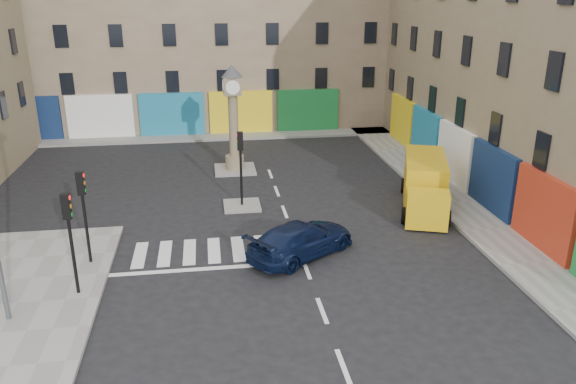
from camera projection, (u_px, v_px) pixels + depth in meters
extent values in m
plane|color=black|center=(311.00, 282.00, 20.75)|extent=(120.00, 120.00, 0.00)
cube|color=gray|center=(432.00, 182.00, 31.22)|extent=(2.60, 30.00, 0.15)
cube|color=gray|center=(201.00, 137.00, 40.82)|extent=(32.00, 2.40, 0.15)
cube|color=gray|center=(242.00, 206.00, 27.90)|extent=(1.80, 1.80, 0.12)
cube|color=gray|center=(235.00, 169.00, 33.48)|extent=(2.40, 2.40, 0.12)
cube|color=#857357|center=(559.00, 34.00, 29.38)|extent=(10.00, 30.00, 16.00)
cube|color=gray|center=(195.00, 12.00, 43.34)|extent=(32.00, 10.00, 17.00)
cylinder|color=black|center=(73.00, 256.00, 19.27)|extent=(0.12, 0.12, 2.80)
cube|color=black|center=(66.00, 206.00, 18.64)|extent=(0.28, 0.22, 0.90)
cylinder|color=black|center=(87.00, 229.00, 21.50)|extent=(0.12, 0.12, 2.80)
cube|color=black|center=(80.00, 183.00, 20.87)|extent=(0.28, 0.22, 0.90)
cylinder|color=black|center=(241.00, 178.00, 27.40)|extent=(0.12, 0.12, 2.80)
cube|color=black|center=(240.00, 141.00, 26.77)|extent=(0.28, 0.22, 0.90)
cylinder|color=#857357|center=(235.00, 162.00, 33.32)|extent=(1.10, 1.10, 0.80)
cylinder|color=#857357|center=(234.00, 126.00, 32.57)|extent=(0.56, 0.56, 3.60)
cube|color=#857357|center=(232.00, 86.00, 31.79)|extent=(1.00, 1.00, 1.00)
cylinder|color=white|center=(233.00, 88.00, 31.30)|extent=(0.80, 0.06, 0.80)
cone|color=#333338|center=(232.00, 71.00, 31.50)|extent=(1.20, 1.20, 0.70)
imported|color=black|center=(301.00, 239.00, 22.60)|extent=(5.13, 4.45, 1.42)
cube|color=gold|center=(424.00, 179.00, 28.25)|extent=(3.35, 5.04, 2.23)
cube|color=gold|center=(427.00, 209.00, 25.12)|extent=(2.12, 1.70, 1.65)
cube|color=black|center=(428.00, 201.00, 24.94)|extent=(1.85, 1.36, 0.68)
cylinder|color=black|center=(404.00, 215.00, 25.82)|extent=(0.48, 0.81, 0.78)
cylinder|color=black|center=(448.00, 218.00, 25.49)|extent=(0.48, 0.81, 0.78)
cylinder|color=black|center=(404.00, 185.00, 29.77)|extent=(0.48, 0.81, 0.78)
cylinder|color=black|center=(441.00, 188.00, 29.44)|extent=(0.48, 0.81, 0.78)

